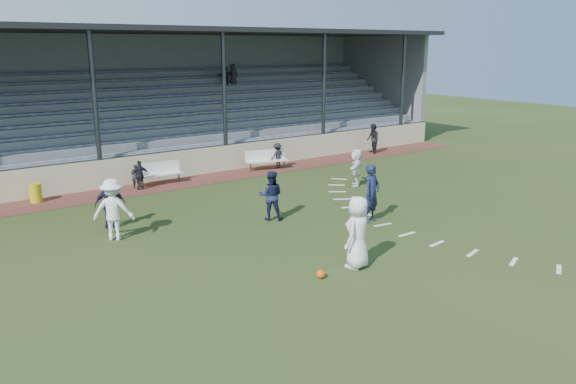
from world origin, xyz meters
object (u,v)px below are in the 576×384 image
Objects in this scene: player_white_lead at (358,232)px; official at (373,139)px; bench_left at (158,171)px; player_navy_lead at (372,193)px; trash_bin at (36,193)px; football at (321,274)px; bench_right at (266,158)px.

player_white_lead reaches higher than official.
bench_left is 1.02× the size of player_navy_lead.
trash_bin is 3.11× the size of football.
official reaches higher than trash_bin.
bench_left is 2.81× the size of trash_bin.
player_navy_lead is (-1.69, -8.88, 0.41)m from bench_right.
football is 0.14× the size of official.
bench_left is 11.89m from player_white_lead.
bench_right is 1.03× the size of player_white_lead.
player_navy_lead reaches higher than bench_right.
bench_left is 8.74× the size of football.
football is at bearing -89.32° from bench_left.
bench_right is 1.03× the size of player_navy_lead.
official is at bearing 14.08° from bench_right.
bench_left is 1.25× the size of official.
bench_right is 13.13m from football.
football is (4.21, -11.95, -0.26)m from trash_bin.
bench_right reaches higher than football.
football is at bearing -70.61° from trash_bin.
bench_right is 12.56m from player_white_lead.
official reaches higher than bench_right.
trash_bin is at bearing 119.47° from player_navy_lead.
bench_right is 1.26× the size of official.
bench_left is at bearing -67.64° from official.
player_navy_lead is at bearing 31.63° from football.
official is at bearing 31.74° from player_navy_lead.
football is 5.27m from player_navy_lead.
player_white_lead is at bearing 1.29° from football.
bench_right is 10.33m from trash_bin.
player_navy_lead reaches higher than player_white_lead.
football is at bearing -21.41° from player_white_lead.
bench_left is at bearing 86.39° from football.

